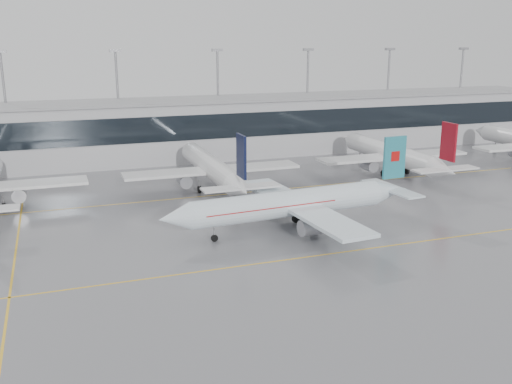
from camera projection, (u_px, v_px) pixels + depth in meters
name	position (u px, v px, depth m)	size (l,w,h in m)	color
ground	(291.00, 259.00, 65.58)	(320.00, 320.00, 0.00)	slate
taxi_line_main	(291.00, 259.00, 65.58)	(120.00, 0.25, 0.01)	yellow
taxi_line_north	(219.00, 195.00, 92.86)	(120.00, 0.25, 0.01)	yellow
taxi_line_cross	(16.00, 247.00, 69.44)	(0.25, 60.00, 0.01)	yellow
terminal	(176.00, 130.00, 120.43)	(180.00, 15.00, 12.00)	#A7A7AB
terminal_glass	(184.00, 128.00, 113.17)	(180.00, 0.20, 5.00)	black
terminal_roof	(175.00, 101.00, 118.83)	(182.00, 16.00, 0.40)	gray
light_masts	(169.00, 93.00, 123.99)	(156.40, 1.00, 22.60)	gray
air_canada_jet	(297.00, 203.00, 75.04)	(36.58, 29.35, 11.48)	silver
parked_jet_c	(212.00, 168.00, 95.26)	(29.64, 36.96, 11.72)	silver
parked_jet_d	(393.00, 154.00, 106.67)	(29.64, 36.96, 11.72)	silver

